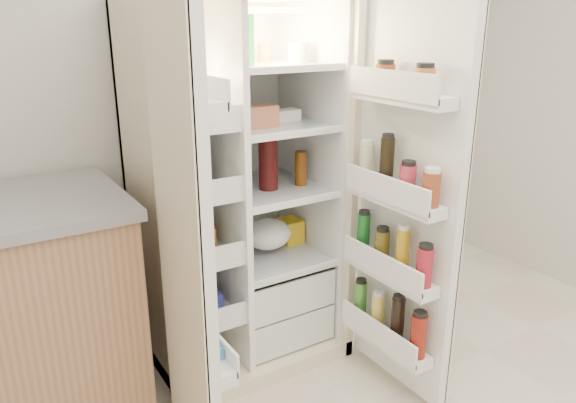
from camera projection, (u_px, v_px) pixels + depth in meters
wall_back at (233, 84)px, 2.92m from camera, size 4.00×0.02×2.70m
refrigerator at (238, 215)px, 2.75m from camera, size 0.92×0.70×1.80m
freezer_door at (186, 250)px, 1.95m from camera, size 0.15×0.40×1.72m
fridge_door at (405, 213)px, 2.38m from camera, size 0.17×0.58×1.72m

